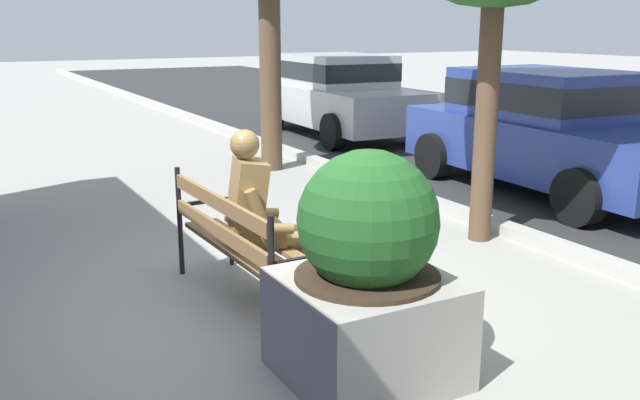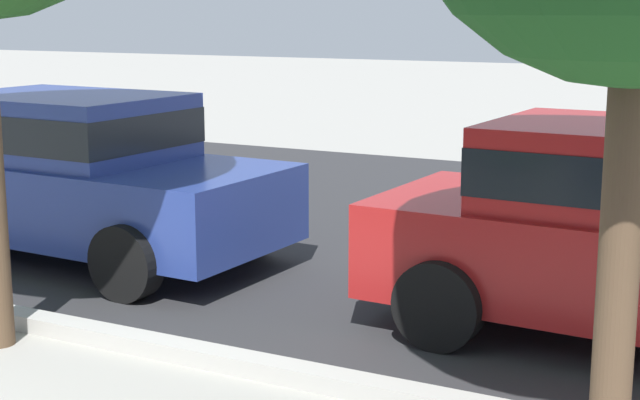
{
  "view_description": "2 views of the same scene",
  "coord_description": "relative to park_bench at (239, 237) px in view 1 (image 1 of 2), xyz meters",
  "views": [
    {
      "loc": [
        4.5,
        -2.1,
        2.12
      ],
      "look_at": [
        -0.21,
        0.49,
        0.75
      ],
      "focal_mm": 38.82,
      "sensor_mm": 36.0,
      "label": 1
    },
    {
      "loc": [
        4.41,
        -2.1,
        2.33
      ],
      "look_at": [
        0.84,
        4.7,
        0.8
      ],
      "focal_mm": 53.48,
      "sensor_mm": 36.0,
      "label": 2
    }
  ],
  "objects": [
    {
      "name": "park_bench",
      "position": [
        0.0,
        0.0,
        0.0
      ],
      "size": [
        1.82,
        0.59,
        0.95
      ],
      "color": "olive",
      "rests_on": "ground"
    },
    {
      "name": "parked_car_blue",
      "position": [
        -1.61,
        4.93,
        0.3
      ],
      "size": [
        4.17,
        2.06,
        1.56
      ],
      "color": "navy",
      "rests_on": "ground"
    },
    {
      "name": "parked_car_silver",
      "position": [
        -6.92,
        4.93,
        0.3
      ],
      "size": [
        4.17,
        2.06,
        1.56
      ],
      "color": "#B7B7BC",
      "rests_on": "ground"
    },
    {
      "name": "bronze_statue_seated",
      "position": [
        0.07,
        0.21,
        0.12
      ],
      "size": [
        0.75,
        0.79,
        1.37
      ],
      "color": "olive",
      "rests_on": "ground"
    },
    {
      "name": "curb_stone",
      "position": [
        0.21,
        3.12,
        -0.48
      ],
      "size": [
        60.0,
        0.2,
        0.12
      ],
      "primitive_type": "cube",
      "color": "#B2AFA8",
      "rests_on": "ground"
    },
    {
      "name": "ground_plane",
      "position": [
        0.21,
        0.22,
        -0.54
      ],
      "size": [
        80.0,
        80.0,
        0.0
      ],
      "primitive_type": "plane",
      "color": "#9E9B93"
    },
    {
      "name": "concrete_planter",
      "position": [
        1.43,
        0.24,
        0.12
      ],
      "size": [
        0.98,
        0.98,
        1.42
      ],
      "color": "#A8A399",
      "rests_on": "ground"
    }
  ]
}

